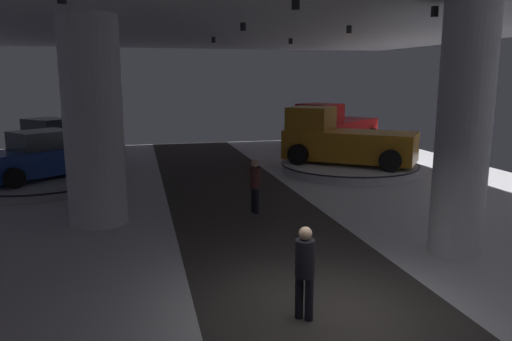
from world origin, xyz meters
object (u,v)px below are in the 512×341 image
(visitor_walking_far, at_px, (305,267))
(pickup_truck_deep_right, at_px, (334,128))
(display_platform_far_left, at_px, (41,181))
(display_car_far_left, at_px, (40,157))
(display_platform_deep_left, at_px, (52,157))
(visitor_walking_near, at_px, (255,183))
(display_platform_deep_right, at_px, (336,147))
(display_car_deep_left, at_px, (50,139))
(column_left, at_px, (93,122))
(column_right, at_px, (463,132))
(display_platform_far_right, at_px, (349,167))
(pickup_truck_far_right, at_px, (342,141))

(visitor_walking_far, bearing_deg, pickup_truck_deep_right, 66.13)
(display_platform_far_left, distance_m, display_car_far_left, 0.89)
(display_platform_deep_left, distance_m, pickup_truck_deep_right, 14.19)
(display_platform_far_left, xyz_separation_m, visitor_walking_near, (6.77, -5.46, 0.74))
(display_car_far_left, relative_size, display_platform_deep_right, 0.78)
(display_car_deep_left, bearing_deg, display_platform_deep_right, -0.62)
(display_platform_far_left, bearing_deg, column_left, -65.91)
(column_right, height_order, display_car_deep_left, column_right)
(display_platform_far_right, distance_m, display_platform_deep_left, 13.88)
(visitor_walking_far, bearing_deg, column_left, 119.52)
(pickup_truck_far_right, distance_m, display_car_deep_left, 13.60)
(column_left, relative_size, display_platform_far_right, 0.97)
(display_platform_far_right, height_order, display_car_far_left, display_car_far_left)
(display_platform_far_left, xyz_separation_m, display_car_far_left, (0.02, 0.02, 0.89))
(display_platform_far_left, bearing_deg, display_platform_far_right, -1.23)
(pickup_truck_deep_right, relative_size, visitor_walking_far, 3.48)
(display_platform_far_left, bearing_deg, display_platform_deep_left, 94.79)
(display_platform_far_left, relative_size, pickup_truck_deep_right, 1.00)
(display_car_deep_left, height_order, display_platform_deep_right, display_car_deep_left)
(column_right, height_order, pickup_truck_far_right, column_right)
(column_left, xyz_separation_m, pickup_truck_deep_right, (11.27, 10.72, -1.54))
(pickup_truck_far_right, height_order, display_car_deep_left, pickup_truck_far_right)
(display_platform_far_right, relative_size, visitor_walking_near, 3.57)
(column_left, bearing_deg, pickup_truck_deep_right, 43.56)
(display_platform_far_left, xyz_separation_m, display_car_deep_left, (-0.50, 5.69, 0.87))
(display_platform_far_right, height_order, display_platform_far_left, display_platform_far_right)
(column_right, xyz_separation_m, display_platform_far_left, (-10.45, 9.65, -2.59))
(column_left, distance_m, visitor_walking_far, 7.66)
(display_platform_deep_right, bearing_deg, display_car_far_left, -158.38)
(column_left, bearing_deg, display_platform_deep_right, 43.41)
(display_car_deep_left, relative_size, pickup_truck_deep_right, 0.77)
(visitor_walking_far, bearing_deg, pickup_truck_far_right, 63.98)
(display_platform_far_right, bearing_deg, display_car_deep_left, 154.68)
(pickup_truck_deep_right, height_order, visitor_walking_far, pickup_truck_deep_right)
(display_platform_deep_left, bearing_deg, display_platform_deep_right, -0.54)
(pickup_truck_deep_right, bearing_deg, column_left, -136.44)
(display_platform_far_right, xyz_separation_m, display_car_far_left, (-12.05, 0.28, 0.86))
(display_car_far_left, relative_size, visitor_walking_near, 2.78)
(display_platform_far_right, xyz_separation_m, display_car_deep_left, (-12.57, 5.95, 0.84))
(column_right, xyz_separation_m, display_platform_deep_left, (-10.93, 15.31, -2.60))
(column_right, distance_m, column_left, 9.11)
(display_car_deep_left, bearing_deg, display_platform_deep_left, -43.74)
(display_car_far_left, bearing_deg, display_platform_deep_left, 95.05)
(display_platform_deep_left, distance_m, display_platform_deep_right, 14.41)
(column_right, bearing_deg, display_platform_far_left, 137.30)
(display_car_deep_left, distance_m, display_platform_deep_right, 14.46)
(display_platform_far_left, bearing_deg, pickup_truck_deep_right, 21.34)
(pickup_truck_far_right, xyz_separation_m, display_platform_far_left, (-11.82, 0.06, -1.13))
(display_platform_deep_right, distance_m, visitor_walking_near, 13.15)
(display_platform_deep_left, bearing_deg, display_platform_far_left, -85.21)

